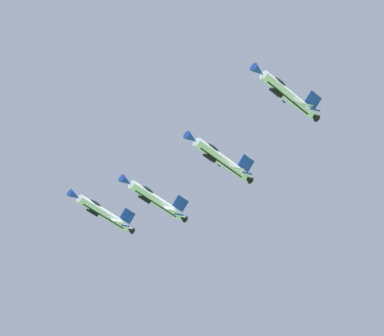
{
  "coord_description": "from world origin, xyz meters",
  "views": [
    {
      "loc": [
        1.22,
        -0.4,
        1.79
      ],
      "look_at": [
        33.83,
        111.13,
        110.84
      ],
      "focal_mm": 84.69,
      "sensor_mm": 36.0,
      "label": 1
    }
  ],
  "objects_px": {
    "fighter_jet_lead": "(287,94)",
    "fighter_jet_left_outer": "(102,213)",
    "fighter_jet_left_wing": "(220,159)",
    "fighter_jet_right_wing": "(155,200)"
  },
  "relations": [
    {
      "from": "fighter_jet_left_wing",
      "to": "fighter_jet_right_wing",
      "type": "relative_size",
      "value": 1.0
    },
    {
      "from": "fighter_jet_lead",
      "to": "fighter_jet_left_wing",
      "type": "distance_m",
      "value": 16.52
    },
    {
      "from": "fighter_jet_right_wing",
      "to": "fighter_jet_left_outer",
      "type": "bearing_deg",
      "value": 5.61
    },
    {
      "from": "fighter_jet_left_wing",
      "to": "fighter_jet_left_outer",
      "type": "xyz_separation_m",
      "value": [
        -15.38,
        25.06,
        4.69
      ]
    },
    {
      "from": "fighter_jet_left_wing",
      "to": "fighter_jet_right_wing",
      "type": "bearing_deg",
      "value": 0.14
    },
    {
      "from": "fighter_jet_right_wing",
      "to": "fighter_jet_left_outer",
      "type": "distance_m",
      "value": 13.88
    },
    {
      "from": "fighter_jet_right_wing",
      "to": "fighter_jet_left_wing",
      "type": "bearing_deg",
      "value": -179.86
    },
    {
      "from": "fighter_jet_lead",
      "to": "fighter_jet_left_outer",
      "type": "relative_size",
      "value": 1.0
    },
    {
      "from": "fighter_jet_lead",
      "to": "fighter_jet_left_outer",
      "type": "bearing_deg",
      "value": 0.07
    },
    {
      "from": "fighter_jet_right_wing",
      "to": "fighter_jet_left_outer",
      "type": "relative_size",
      "value": 1.0
    }
  ]
}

